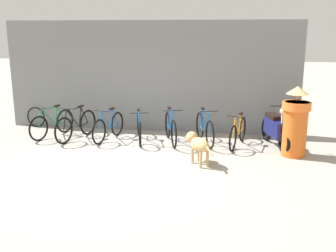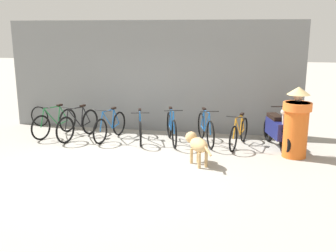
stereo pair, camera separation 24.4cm
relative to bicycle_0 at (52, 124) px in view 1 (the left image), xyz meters
name	(u,v)px [view 1 (the left image)]	position (x,y,z in m)	size (l,w,h in m)	color
ground_plane	(118,167)	(2.43, -2.12, -0.35)	(60.00, 60.00, 0.00)	#9E998E
shop_wall_back	(149,77)	(2.43, 1.16, 1.18)	(8.27, 0.20, 3.07)	slate
bicycle_0	(52,124)	(0.00, 0.00, 0.00)	(0.62, 1.58, 0.86)	black
bicycle_1	(76,126)	(0.74, -0.15, 0.01)	(0.57, 1.66, 0.90)	black
bicycle_2	(109,127)	(1.59, -0.07, -0.01)	(0.49, 1.58, 0.85)	black
bicycle_3	(139,128)	(2.40, -0.05, -0.01)	(0.57, 1.63, 0.83)	black
bicycle_4	(171,128)	(3.23, -0.08, 0.02)	(0.61, 1.62, 0.92)	black
bicycle_5	(205,129)	(4.09, 0.00, 0.02)	(0.62, 1.60, 0.91)	black
bicycle_6	(238,133)	(4.92, -0.11, -0.01)	(0.53, 1.59, 0.83)	black
motorcycle	(275,129)	(5.81, -0.07, 0.10)	(0.64, 1.79, 1.11)	black
stray_dog	(198,144)	(4.06, -1.61, 0.09)	(0.69, 0.89, 0.66)	tan
person_in_robes	(295,122)	(6.16, -0.70, 0.45)	(0.89, 0.89, 1.60)	orange
spare_tire_left	(36,117)	(-0.95, 0.92, -0.05)	(0.61, 0.13, 0.61)	black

